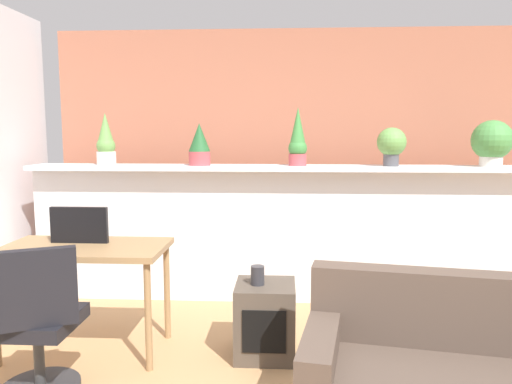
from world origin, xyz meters
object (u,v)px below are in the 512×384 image
object	(u,v)px
potted_plant_4	(492,142)
tv_monitor	(79,225)
potted_plant_0	(106,142)
side_cube_shelf	(265,320)
desk	(85,258)
office_chair	(37,336)
vase_on_shelf	(258,275)
potted_plant_1	(199,144)
potted_plant_2	(298,140)
potted_plant_3	(392,144)

from	to	relation	value
potted_plant_4	tv_monitor	xyz separation A→B (m)	(-3.16, -0.99, -0.56)
potted_plant_0	side_cube_shelf	xyz separation A→B (m)	(1.45, -1.08, -1.18)
desk	potted_plant_4	bearing A→B (deg)	18.99
potted_plant_0	office_chair	bearing A→B (deg)	-83.17
vase_on_shelf	potted_plant_0	bearing A→B (deg)	142.25
tv_monitor	office_chair	distance (m)	0.87
potted_plant_1	office_chair	bearing A→B (deg)	-110.45
potted_plant_0	tv_monitor	world-z (taller)	potted_plant_0
potted_plant_4	vase_on_shelf	bearing A→B (deg)	-150.85
potted_plant_1	desk	world-z (taller)	potted_plant_1
side_cube_shelf	vase_on_shelf	size ratio (longest dim) A/B	3.94
potted_plant_0	potted_plant_4	size ratio (longest dim) A/B	1.17
potted_plant_0	potted_plant_2	distance (m)	1.69
potted_plant_3	tv_monitor	bearing A→B (deg)	-157.06
potted_plant_0	side_cube_shelf	distance (m)	2.16
potted_plant_3	potted_plant_4	size ratio (longest dim) A/B	0.84
potted_plant_0	vase_on_shelf	bearing A→B (deg)	-37.75
potted_plant_0	vase_on_shelf	xyz separation A→B (m)	(1.40, -1.09, -0.86)
potted_plant_1	potted_plant_3	size ratio (longest dim) A/B	1.11
vase_on_shelf	potted_plant_4	bearing A→B (deg)	29.15
potted_plant_1	desk	xyz separation A→B (m)	(-0.62, -1.05, -0.74)
potted_plant_1	vase_on_shelf	distance (m)	1.47
potted_plant_0	side_cube_shelf	bearing A→B (deg)	-36.59
office_chair	side_cube_shelf	world-z (taller)	office_chair
office_chair	desk	bearing A→B (deg)	88.45
potted_plant_0	office_chair	size ratio (longest dim) A/B	0.50
potted_plant_4	side_cube_shelf	bearing A→B (deg)	-150.33
potted_plant_3	vase_on_shelf	distance (m)	1.74
potted_plant_2	potted_plant_3	bearing A→B (deg)	-1.14
side_cube_shelf	potted_plant_0	bearing A→B (deg)	143.41
office_chair	side_cube_shelf	bearing A→B (deg)	27.32
potted_plant_2	potted_plant_3	xyz separation A→B (m)	(0.80, -0.02, -0.03)
office_chair	potted_plant_4	bearing A→B (deg)	28.74
potted_plant_4	vase_on_shelf	world-z (taller)	potted_plant_4
potted_plant_0	potted_plant_1	xyz separation A→B (m)	(0.84, -0.03, -0.02)
potted_plant_1	tv_monitor	world-z (taller)	potted_plant_1
potted_plant_0	office_chair	distance (m)	2.02
potted_plant_4	desk	xyz separation A→B (m)	(-3.10, -1.07, -0.77)
potted_plant_2	tv_monitor	world-z (taller)	potted_plant_2
potted_plant_1	vase_on_shelf	world-z (taller)	potted_plant_1
tv_monitor	potted_plant_2	bearing A→B (deg)	33.18
potted_plant_2	vase_on_shelf	distance (m)	1.43
desk	potted_plant_1	bearing A→B (deg)	59.75
desk	tv_monitor	size ratio (longest dim) A/B	2.76
vase_on_shelf	side_cube_shelf	bearing A→B (deg)	7.06
potted_plant_1	potted_plant_2	size ratio (longest dim) A/B	0.73
potted_plant_3	potted_plant_1	bearing A→B (deg)	-179.66
office_chair	side_cube_shelf	size ratio (longest dim) A/B	1.82
potted_plant_4	desk	bearing A→B (deg)	-161.01
potted_plant_1	potted_plant_3	bearing A→B (deg)	0.34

